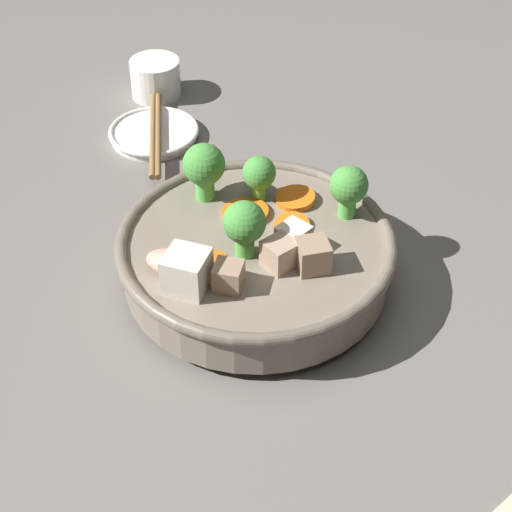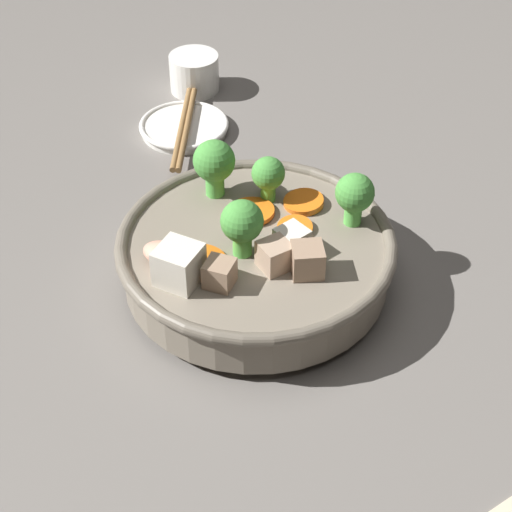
{
  "view_description": "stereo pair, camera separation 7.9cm",
  "coord_description": "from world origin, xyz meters",
  "px_view_note": "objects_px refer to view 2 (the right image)",
  "views": [
    {
      "loc": [
        -0.26,
        -0.54,
        0.55
      ],
      "look_at": [
        0.0,
        0.0,
        0.04
      ],
      "focal_mm": 60.0,
      "sensor_mm": 36.0,
      "label": 1
    },
    {
      "loc": [
        -0.18,
        -0.57,
        0.55
      ],
      "look_at": [
        0.0,
        0.0,
        0.04
      ],
      "focal_mm": 60.0,
      "sensor_mm": 36.0,
      "label": 2
    }
  ],
  "objects_px": {
    "stirfry_bowl": "(256,252)",
    "tea_cup": "(194,73)",
    "side_saucer": "(185,127)",
    "chopsticks_pair": "(185,120)"
  },
  "relations": [
    {
      "from": "stirfry_bowl",
      "to": "tea_cup",
      "type": "height_order",
      "value": "stirfry_bowl"
    },
    {
      "from": "side_saucer",
      "to": "chopsticks_pair",
      "type": "distance_m",
      "value": 0.01
    },
    {
      "from": "side_saucer",
      "to": "tea_cup",
      "type": "distance_m",
      "value": 0.1
    },
    {
      "from": "stirfry_bowl",
      "to": "chopsticks_pair",
      "type": "bearing_deg",
      "value": 89.59
    },
    {
      "from": "side_saucer",
      "to": "chopsticks_pair",
      "type": "relative_size",
      "value": 0.53
    },
    {
      "from": "tea_cup",
      "to": "chopsticks_pair",
      "type": "xyz_separation_m",
      "value": [
        -0.04,
        -0.09,
        -0.01
      ]
    },
    {
      "from": "side_saucer",
      "to": "chopsticks_pair",
      "type": "xyz_separation_m",
      "value": [
        0.0,
        0.0,
        0.01
      ]
    },
    {
      "from": "stirfry_bowl",
      "to": "tea_cup",
      "type": "bearing_deg",
      "value": 84.21
    },
    {
      "from": "tea_cup",
      "to": "side_saucer",
      "type": "bearing_deg",
      "value": -111.05
    },
    {
      "from": "stirfry_bowl",
      "to": "tea_cup",
      "type": "xyz_separation_m",
      "value": [
        0.04,
        0.37,
        -0.02
      ]
    }
  ]
}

